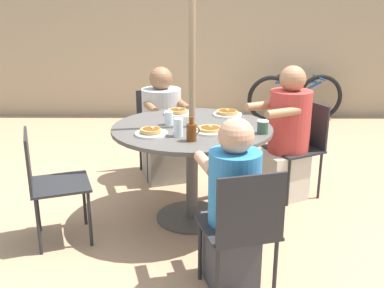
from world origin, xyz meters
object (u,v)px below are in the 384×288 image
Objects in this scene: patio_chair_north at (242,226)px; pancake_plate_c at (210,130)px; drinking_glass_b at (178,127)px; bicycle at (295,98)px; patio_chair_west at (48,179)px; pancake_plate_b at (228,113)px; patio_chair_east at (301,143)px; patio_chair_south at (159,126)px; syrup_bottle at (191,132)px; pancake_plate_d at (178,112)px; coffee_cup at (263,127)px; pancake_plate_a at (151,132)px; diner_north at (232,211)px; diner_east at (286,139)px; drinking_glass_a at (169,118)px; diner_south at (163,130)px; patio_table at (192,142)px.

pancake_plate_c is at bearing 84.34° from patio_chair_north.
drinking_glass_b is 3.66m from bicycle.
patio_chair_west is 1.51m from pancake_plate_b.
patio_chair_north is 1.66m from patio_chair_east.
patio_chair_south is 1.46m from syrup_bottle.
drinking_glass_b is at bearing 130.58° from syrup_bottle.
pancake_plate_d is 2.47× the size of coffee_cup.
drinking_glass_b is at bearing -87.56° from pancake_plate_d.
coffee_cup is (0.80, 0.04, 0.03)m from pancake_plate_a.
pancake_plate_a is at bearing 92.51° from patio_chair_east.
diner_north is 0.92× the size of diner_east.
pancake_plate_d is at bearing 176.03° from pancake_plate_b.
drinking_glass_a is (0.11, 0.27, 0.03)m from pancake_plate_a.
diner_east is at bearing 93.43° from patio_chair_west.
patio_chair_east reaches higher than pancake_plate_d.
syrup_bottle reaches higher than pancake_plate_c.
diner_east reaches higher than patio_chair_south.
pancake_plate_b is at bearing 72.32° from pancake_plate_c.
drinking_glass_b is at bearing 82.45° from patio_chair_south.
diner_east is at bearing 139.52° from diner_south.
diner_south reaches higher than bicycle.
diner_east is 0.84× the size of bicycle.
patio_chair_south is 8.65× the size of coffee_cup.
patio_chair_north is at bearing -66.63° from drinking_glass_a.
drinking_glass_a is at bearing 161.68° from coffee_cup.
patio_chair_south is 1.53m from patio_chair_west.
patio_chair_north reaches higher than pancake_plate_b.
patio_chair_east is 6.43× the size of drinking_glass_b.
patio_chair_west is 0.99m from drinking_glass_a.
patio_chair_east is 2.59m from bicycle.
pancake_plate_a is at bearing -112.44° from drinking_glass_a.
patio_chair_north is 0.81m from syrup_bottle.
drinking_glass_a reaches higher than patio_table.
pancake_plate_a is 0.29m from drinking_glass_a.
patio_chair_west is at bearing 137.12° from patio_chair_north.
drinking_glass_a is (-0.47, 1.08, 0.33)m from patio_chair_north.
bicycle is (0.49, 2.54, -0.14)m from patio_chair_east.
diner_east reaches higher than patio_table.
pancake_plate_b is (0.58, 0.56, 0.00)m from pancake_plate_a.
syrup_bottle reaches higher than patio_chair_south.
drinking_glass_b is at bearing -121.83° from bicycle.
diner_east is at bearing 27.42° from patio_table.
patio_table is at bearing -15.44° from drinking_glass_a.
patio_table is 0.91m from diner_east.
patio_chair_east is 0.87m from coffee_cup.
pancake_plate_d is (0.17, 0.59, -0.00)m from pancake_plate_a.
patio_chair_east is at bearing 12.96° from pancake_plate_b.
coffee_cup is at bearing 77.13° from patio_chair_west.
syrup_bottle is at bearing 104.49° from patio_chair_east.
drinking_glass_a is (-0.18, 0.05, 0.18)m from patio_table.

